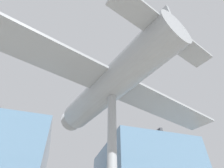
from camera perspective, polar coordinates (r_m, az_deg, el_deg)
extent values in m
cube|color=#383A3F|center=(25.69, -31.43, -13.20)|extent=(0.36, 12.34, 0.60)
cube|color=#383A3F|center=(27.39, 9.17, -19.74)|extent=(0.36, 12.34, 0.60)
cylinder|color=#93999E|center=(10.97, 0.00, 0.00)|extent=(5.06, 10.17, 2.02)
cube|color=#93999E|center=(10.97, 0.00, 0.00)|extent=(19.27, 8.21, 0.18)
cube|color=#93999E|center=(9.00, 17.20, 15.50)|extent=(6.26, 2.91, 0.18)
cube|color=#93999E|center=(9.76, 16.12, 18.68)|extent=(0.52, 1.10, 1.76)
cone|color=#93999E|center=(15.07, -12.52, -10.95)|extent=(1.94, 1.49, 1.72)
sphere|color=black|center=(15.64, -13.62, -11.87)|extent=(0.44, 0.44, 0.44)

